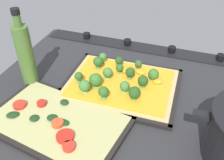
# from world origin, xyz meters

# --- Properties ---
(ground_plane) EXTENTS (0.86, 0.67, 0.03)m
(ground_plane) POSITION_xyz_m (0.00, 0.00, -0.01)
(ground_plane) COLOR #28282B
(stove_control_panel) EXTENTS (0.83, 0.07, 0.03)m
(stove_control_panel) POSITION_xyz_m (0.00, -0.30, 0.01)
(stove_control_panel) COLOR black
(stove_control_panel) RESTS_ON ground_plane
(baking_tray_front) EXTENTS (0.35, 0.28, 0.01)m
(baking_tray_front) POSITION_xyz_m (0.03, -0.04, 0.00)
(baking_tray_front) COLOR black
(baking_tray_front) RESTS_ON ground_plane
(broccoli_pizza) EXTENTS (0.33, 0.25, 0.06)m
(broccoli_pizza) POSITION_xyz_m (0.04, -0.04, 0.02)
(broccoli_pizza) COLOR tan
(broccoli_pizza) RESTS_ON baking_tray_front
(baking_tray_back) EXTENTS (0.39, 0.28, 0.01)m
(baking_tray_back) POSITION_xyz_m (0.14, 0.16, 0.00)
(baking_tray_back) COLOR black
(baking_tray_back) RESTS_ON ground_plane
(veggie_pizza_back) EXTENTS (0.36, 0.25, 0.02)m
(veggie_pizza_back) POSITION_xyz_m (0.14, 0.16, 0.01)
(veggie_pizza_back) COLOR tan
(veggie_pizza_back) RESTS_ON baking_tray_back
(oil_bottle) EXTENTS (0.05, 0.05, 0.25)m
(oil_bottle) POSITION_xyz_m (0.31, 0.03, 0.10)
(oil_bottle) COLOR #476B2D
(oil_bottle) RESTS_ON ground_plane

